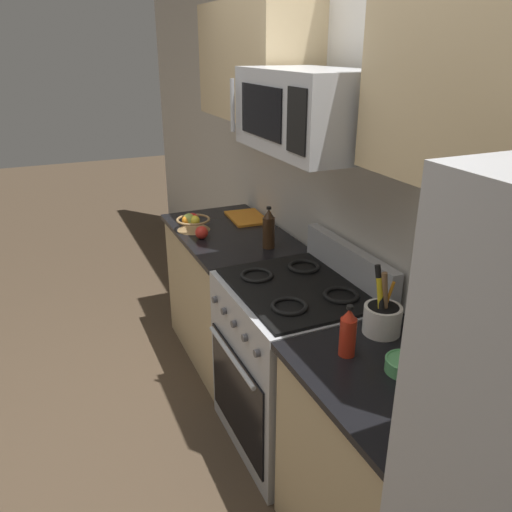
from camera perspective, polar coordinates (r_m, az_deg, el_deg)
name	(u,v)px	position (r m, az deg, el deg)	size (l,w,h in m)	color
ground_plane	(169,474)	(2.86, -9.69, -22.88)	(16.00, 16.00, 0.00)	#473828
wall_back	(371,204)	(2.59, 12.69, 5.73)	(8.00, 0.10, 2.60)	beige
counter_left	(232,294)	(3.48, -2.75, -4.29)	(1.06, 0.65, 0.91)	tan
range_oven	(295,364)	(2.75, 4.35, -11.91)	(0.76, 0.69, 1.09)	#B2B5BA
counter_right	(386,471)	(2.26, 14.30, -22.28)	(0.78, 0.65, 0.91)	tan
microwave	(309,111)	(2.30, 5.98, 15.83)	(0.73, 0.44, 0.34)	#B2B5BA
upper_cabinets_left	(255,62)	(3.18, -0.14, 20.88)	(1.05, 0.34, 0.65)	tan
upper_cabinets_right	(483,78)	(1.75, 24.07, 17.73)	(0.77, 0.34, 0.65)	tan
utensil_crock	(382,317)	(2.18, 13.92, -6.66)	(0.16, 0.16, 0.30)	white
fruit_basket	(193,223)	(3.34, -7.08, 3.73)	(0.22, 0.22, 0.10)	#9E7A4C
apple_loose	(202,232)	(3.17, -6.09, 2.63)	(0.08, 0.08, 0.08)	red
cutting_board	(247,217)	(3.54, -1.03, 4.33)	(0.34, 0.23, 0.02)	orange
bottle_soy	(269,229)	(2.99, 1.43, 3.03)	(0.07, 0.07, 0.25)	#382314
bottle_hot_sauce	(348,333)	(2.00, 10.24, -8.42)	(0.06, 0.06, 0.21)	red
prep_bowl	(404,365)	(1.99, 16.23, -11.58)	(0.14, 0.14, 0.05)	#59AD66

